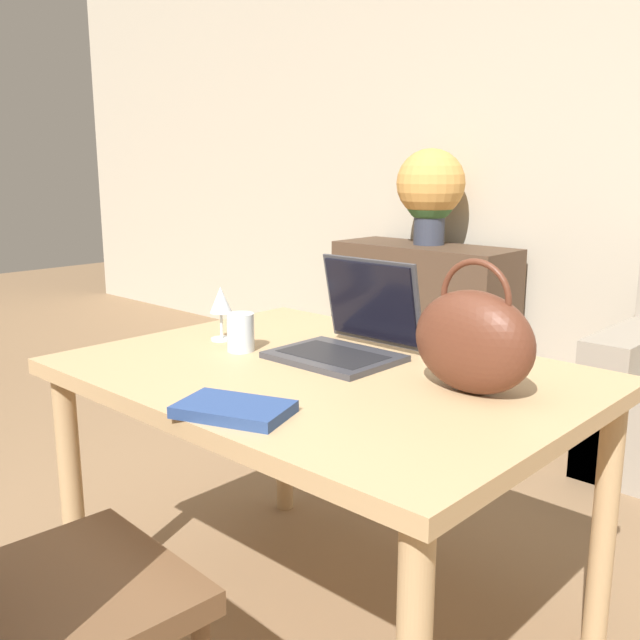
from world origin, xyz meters
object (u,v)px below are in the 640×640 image
laptop (352,330)px  chair (10,578)px  handbag (473,340)px  drinking_glass (241,332)px  wine_glass (221,303)px  flower_vase (430,190)px

laptop → chair: bearing=-88.3°
laptop → handbag: (0.40, -0.06, 0.05)m
drinking_glass → wine_glass: wine_glass is taller
chair → handbag: 1.02m
drinking_glass → handbag: handbag is taller
laptop → handbag: size_ratio=1.04×
chair → handbag: (0.37, 0.89, 0.33)m
chair → wine_glass: bearing=120.0°
chair → wine_glass: size_ratio=6.01×
chair → laptop: laptop is taller
drinking_glass → chair: bearing=-70.6°
laptop → wine_glass: laptop is taller
drinking_glass → wine_glass: (-0.13, 0.04, 0.06)m
wine_glass → drinking_glass: bearing=-17.7°
laptop → handbag: handbag is taller
laptop → drinking_glass: 0.30m
wine_glass → handbag: handbag is taller
laptop → flower_vase: (-1.06, 1.89, 0.29)m
chair → flower_vase: (-1.08, 2.84, 0.56)m
chair → flower_vase: 3.10m
drinking_glass → flower_vase: flower_vase is taller
chair → handbag: size_ratio=3.12×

